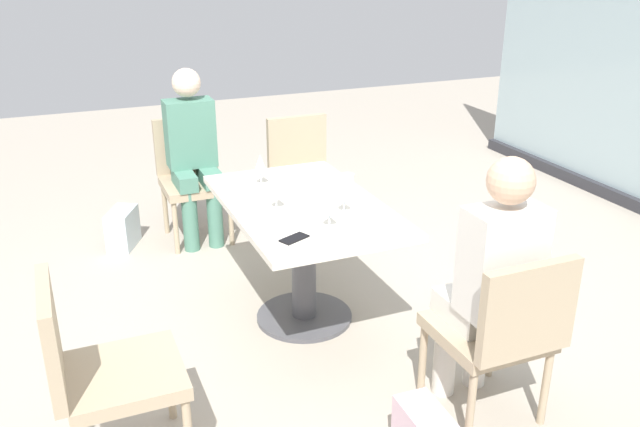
{
  "coord_description": "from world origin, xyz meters",
  "views": [
    {
      "loc": [
        3.2,
        -1.23,
        2.05
      ],
      "look_at": [
        0.0,
        0.1,
        0.65
      ],
      "focal_mm": 37.55,
      "sensor_mm": 36.0,
      "label": 1
    }
  ],
  "objects_px": {
    "coffee_cup": "(348,181)",
    "chair_front_right": "(98,365)",
    "chair_side_end": "(192,172)",
    "wine_glass_0": "(276,186)",
    "chair_far_right": "(502,328)",
    "wine_glass_1": "(344,189)",
    "wine_glass_3": "(260,163)",
    "cell_phone_on_table": "(294,238)",
    "handbag_1": "(123,228)",
    "wine_glass_2": "(330,203)",
    "person_side_end": "(193,149)",
    "person_far_right": "(491,276)",
    "chair_far_left": "(304,170)",
    "dining_table_main": "(304,234)"
  },
  "relations": [
    {
      "from": "wine_glass_1",
      "to": "coffee_cup",
      "type": "bearing_deg",
      "value": 152.35
    },
    {
      "from": "chair_side_end",
      "to": "cell_phone_on_table",
      "type": "height_order",
      "value": "chair_side_end"
    },
    {
      "from": "chair_front_right",
      "to": "coffee_cup",
      "type": "xyz_separation_m",
      "value": [
        -0.91,
        1.51,
        0.28
      ]
    },
    {
      "from": "chair_far_right",
      "to": "person_far_right",
      "type": "xyz_separation_m",
      "value": [
        -0.11,
        -0.0,
        0.2
      ]
    },
    {
      "from": "chair_far_right",
      "to": "wine_glass_0",
      "type": "height_order",
      "value": "wine_glass_0"
    },
    {
      "from": "wine_glass_1",
      "to": "wine_glass_2",
      "type": "relative_size",
      "value": 1.0
    },
    {
      "from": "person_side_end",
      "to": "wine_glass_2",
      "type": "height_order",
      "value": "person_side_end"
    },
    {
      "from": "wine_glass_1",
      "to": "handbag_1",
      "type": "relative_size",
      "value": 0.62
    },
    {
      "from": "chair_far_left",
      "to": "coffee_cup",
      "type": "relative_size",
      "value": 9.67
    },
    {
      "from": "person_side_end",
      "to": "coffee_cup",
      "type": "relative_size",
      "value": 14.0
    },
    {
      "from": "person_far_right",
      "to": "wine_glass_0",
      "type": "relative_size",
      "value": 6.81
    },
    {
      "from": "chair_far_right",
      "to": "chair_front_right",
      "type": "height_order",
      "value": "same"
    },
    {
      "from": "chair_far_right",
      "to": "chair_front_right",
      "type": "bearing_deg",
      "value": -103.2
    },
    {
      "from": "chair_front_right",
      "to": "person_side_end",
      "type": "relative_size",
      "value": 0.69
    },
    {
      "from": "wine_glass_0",
      "to": "wine_glass_1",
      "type": "height_order",
      "value": "same"
    },
    {
      "from": "wine_glass_2",
      "to": "coffee_cup",
      "type": "xyz_separation_m",
      "value": [
        -0.49,
        0.33,
        -0.09
      ]
    },
    {
      "from": "chair_side_end",
      "to": "coffee_cup",
      "type": "relative_size",
      "value": 9.67
    },
    {
      "from": "person_far_right",
      "to": "handbag_1",
      "type": "xyz_separation_m",
      "value": [
        -2.52,
        -1.31,
        -0.56
      ]
    },
    {
      "from": "wine_glass_1",
      "to": "chair_far_right",
      "type": "bearing_deg",
      "value": 18.4
    },
    {
      "from": "wine_glass_0",
      "to": "chair_side_end",
      "type": "bearing_deg",
      "value": -174.53
    },
    {
      "from": "wine_glass_3",
      "to": "chair_far_right",
      "type": "bearing_deg",
      "value": 20.81
    },
    {
      "from": "chair_far_left",
      "to": "wine_glass_2",
      "type": "bearing_deg",
      "value": -16.84
    },
    {
      "from": "chair_far_left",
      "to": "wine_glass_3",
      "type": "height_order",
      "value": "wine_glass_3"
    },
    {
      "from": "coffee_cup",
      "to": "chair_front_right",
      "type": "bearing_deg",
      "value": -58.99
    },
    {
      "from": "wine_glass_1",
      "to": "cell_phone_on_table",
      "type": "distance_m",
      "value": 0.44
    },
    {
      "from": "person_far_right",
      "to": "dining_table_main",
      "type": "bearing_deg",
      "value": -156.52
    },
    {
      "from": "chair_far_right",
      "to": "chair_side_end",
      "type": "distance_m",
      "value": 2.77
    },
    {
      "from": "wine_glass_0",
      "to": "handbag_1",
      "type": "distance_m",
      "value": 1.78
    },
    {
      "from": "wine_glass_2",
      "to": "cell_phone_on_table",
      "type": "bearing_deg",
      "value": -73.62
    },
    {
      "from": "cell_phone_on_table",
      "to": "chair_front_right",
      "type": "bearing_deg",
      "value": -93.95
    },
    {
      "from": "cell_phone_on_table",
      "to": "handbag_1",
      "type": "relative_size",
      "value": 0.48
    },
    {
      "from": "chair_far_right",
      "to": "wine_glass_0",
      "type": "bearing_deg",
      "value": -151.13
    },
    {
      "from": "wine_glass_3",
      "to": "cell_phone_on_table",
      "type": "xyz_separation_m",
      "value": [
        0.81,
        -0.09,
        -0.13
      ]
    },
    {
      "from": "chair_far_left",
      "to": "wine_glass_0",
      "type": "bearing_deg",
      "value": -27.48
    },
    {
      "from": "wine_glass_1",
      "to": "wine_glass_3",
      "type": "xyz_separation_m",
      "value": [
        -0.59,
        -0.27,
        0.0
      ]
    },
    {
      "from": "chair_side_end",
      "to": "wine_glass_0",
      "type": "distance_m",
      "value": 1.56
    },
    {
      "from": "chair_side_end",
      "to": "wine_glass_3",
      "type": "distance_m",
      "value": 1.18
    },
    {
      "from": "chair_side_end",
      "to": "chair_far_right",
      "type": "bearing_deg",
      "value": 16.32
    },
    {
      "from": "chair_side_end",
      "to": "handbag_1",
      "type": "xyz_separation_m",
      "value": [
        0.03,
        -0.53,
        -0.36
      ]
    },
    {
      "from": "chair_far_left",
      "to": "handbag_1",
      "type": "relative_size",
      "value": 2.9
    },
    {
      "from": "wine_glass_0",
      "to": "cell_phone_on_table",
      "type": "height_order",
      "value": "wine_glass_0"
    },
    {
      "from": "wine_glass_0",
      "to": "cell_phone_on_table",
      "type": "relative_size",
      "value": 1.28
    },
    {
      "from": "chair_side_end",
      "to": "person_far_right",
      "type": "height_order",
      "value": "person_far_right"
    },
    {
      "from": "chair_side_end",
      "to": "person_far_right",
      "type": "bearing_deg",
      "value": 16.98
    },
    {
      "from": "chair_side_end",
      "to": "wine_glass_0",
      "type": "bearing_deg",
      "value": 5.47
    },
    {
      "from": "person_far_right",
      "to": "person_side_end",
      "type": "bearing_deg",
      "value": -162.31
    },
    {
      "from": "wine_glass_2",
      "to": "person_far_right",
      "type": "bearing_deg",
      "value": 34.18
    },
    {
      "from": "chair_far_right",
      "to": "chair_far_left",
      "type": "height_order",
      "value": "same"
    },
    {
      "from": "chair_side_end",
      "to": "wine_glass_1",
      "type": "xyz_separation_m",
      "value": [
        1.69,
        0.46,
        0.37
      ]
    },
    {
      "from": "person_side_end",
      "to": "wine_glass_1",
      "type": "distance_m",
      "value": 1.66
    }
  ]
}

